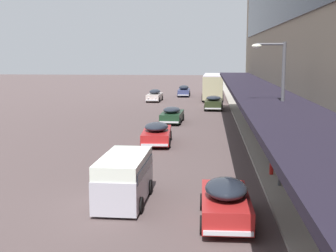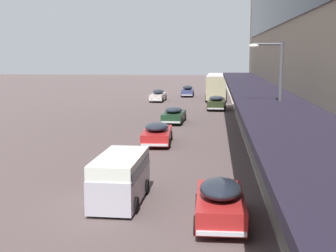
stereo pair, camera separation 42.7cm
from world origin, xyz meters
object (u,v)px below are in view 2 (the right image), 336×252
Objects in this scene: sedan_trailing_near at (217,103)px; vw_van at (121,176)px; sedan_oncoming_front at (158,95)px; street_lamp at (276,103)px; sedan_oncoming_rear at (157,133)px; sedan_far_back at (214,89)px; sedan_lead_mid at (220,201)px; sedan_lead_near at (188,91)px; pedestrian_at_kerb at (271,144)px; transit_bus_kerbside_front at (217,85)px; fire_hydrant at (270,168)px; sedan_trailing_mid at (174,115)px.

sedan_trailing_near is 1.05× the size of vw_van.
vw_van is (3.50, -41.66, 0.33)m from sedan_oncoming_front.
sedan_oncoming_front is 40.59m from street_lamp.
sedan_far_back is at bearing 84.76° from sedan_oncoming_rear.
sedan_oncoming_front is 44.36m from sedan_lead_mid.
sedan_oncoming_rear is 1.12× the size of sedan_lead_near.
pedestrian_at_kerb is (6.91, 7.11, 0.08)m from vw_van.
street_lamp reaches higher than sedan_lead_near.
transit_bus_kerbside_front is 2.01× the size of sedan_oncoming_rear.
transit_bus_kerbside_front is at bearing 93.58° from fire_hydrant.
sedan_oncoming_front reaches higher than sedan_trailing_near.
sedan_far_back is 55.87m from sedan_lead_mid.
transit_bus_kerbside_front is at bearing 90.00° from sedan_lead_mid.
pedestrian_at_kerb reaches higher than vw_van.
transit_bus_kerbside_front is at bearing 89.84° from sedan_trailing_near.
transit_bus_kerbside_front reaches higher than sedan_oncoming_rear.
sedan_trailing_near reaches higher than fire_hydrant.
sedan_oncoming_front is 38.55m from fire_hydrant.
fire_hydrant is at bearing 87.69° from street_lamp.
sedan_lead_near is at bearing 90.11° from vw_van.
street_lamp is (2.45, -30.60, 3.14)m from sedan_trailing_near.
pedestrian_at_kerb is (2.86, -37.31, -0.75)m from transit_bus_kerbside_front.
fire_hydrant is (6.62, -8.23, -0.25)m from sedan_oncoming_rear.
sedan_lead_mid is (0.35, -55.86, 0.00)m from sedan_far_back.
sedan_oncoming_front is (-3.72, 19.01, 0.05)m from sedan_trailing_mid.
transit_bus_kerbside_front is 42.10m from street_lamp.
fire_hydrant is (2.85, -49.37, -0.30)m from sedan_far_back.
sedan_trailing_near is 6.85× the size of fire_hydrant.
street_lamp reaches higher than pedestrian_at_kerb.
transit_bus_kerbside_front reaches higher than sedan_lead_near.
sedan_far_back is 31.35m from sedan_trailing_mid.
transit_bus_kerbside_front is 40.08m from fire_hydrant.
sedan_oncoming_front is 2.65× the size of pedestrian_at_kerb.
fire_hydrant is at bearing -74.89° from sedan_oncoming_front.
sedan_lead_mid is (0.03, -35.09, 0.02)m from sedan_trailing_near.
sedan_lead_near is 2.39× the size of pedestrian_at_kerb.
sedan_far_back is 0.92× the size of sedan_oncoming_front.
street_lamp is (9.97, -39.22, 3.15)m from sedan_oncoming_front.
pedestrian_at_kerb reaches higher than sedan_oncoming_front.
sedan_oncoming_front is 41.80m from vw_van.
sedan_oncoming_front is (-3.43, 28.98, 0.03)m from sedan_oncoming_rear.
street_lamp is at bearing -57.44° from sedan_oncoming_rear.
vw_van is (-0.22, -22.65, 0.38)m from sedan_trailing_mid.
vw_van reaches higher than sedan_trailing_mid.
pedestrian_at_kerb reaches higher than sedan_trailing_near.
street_lamp is at bearing -85.42° from sedan_trailing_near.
transit_bus_kerbside_front is 6.32m from sedan_lead_near.
fire_hydrant is at bearing -70.82° from sedan_trailing_mid.
transit_bus_kerbside_front reaches higher than sedan_oncoming_front.
sedan_trailing_mid is at bearing -78.94° from sedan_oncoming_front.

